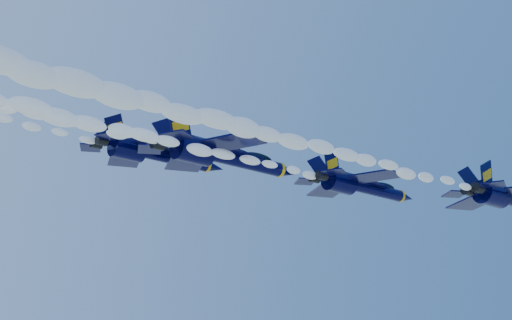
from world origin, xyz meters
TOP-DOWN VIEW (x-y plane):
  - jet_lead at (19.78, -14.37)m, footprint 16.20×13.29m
  - smoke_trail_jet_lead at (-17.85, -14.37)m, footprint 61.42×2.19m
  - jet_second at (9.60, -2.41)m, footprint 15.88×13.03m
  - smoke_trail_jet_second at (-27.90, -2.41)m, footprint 61.42×2.15m
  - jet_third at (-7.07, 0.71)m, footprint 17.90×14.68m
  - jet_fourth at (-10.30, 8.93)m, footprint 16.29×13.37m

SIDE VIEW (x-z plane):
  - smoke_trail_jet_lead at x=-17.85m, z-range 149.97..151.95m
  - jet_lead at x=19.78m, z-range 148.44..154.46m
  - smoke_trail_jet_second at x=-27.90m, z-range 152.28..154.22m
  - jet_second at x=9.60m, z-range 150.78..156.68m
  - jet_third at x=-7.07m, z-range 151.32..157.97m
  - jet_fourth at x=-10.30m, z-range 153.37..159.42m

